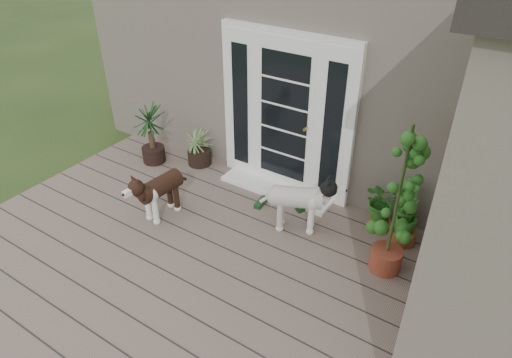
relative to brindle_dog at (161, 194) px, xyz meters
The scene contains 14 objects.
deck 1.40m from the brindle_dog, 33.68° to the right, with size 6.20×4.60×0.12m, color #6B5B4C.
house_main 3.84m from the brindle_dog, 72.22° to the left, with size 7.40×4.00×3.10m, color #665E54.
door_unit 1.88m from the brindle_dog, 57.56° to the left, with size 1.90×0.14×2.15m, color white.
door_step 1.58m from the brindle_dog, 53.61° to the left, with size 1.60×0.40×0.05m, color white.
brindle_dog is the anchor object (origin of this frame).
white_dog 1.70m from the brindle_dog, 23.98° to the left, with size 0.35×0.81×0.67m, color white, non-canonical shape.
spider_plant 1.32m from the brindle_dog, 108.68° to the left, with size 0.58×0.58×0.62m, color #729058, non-canonical shape.
yucca 1.41m from the brindle_dog, 138.56° to the left, with size 0.65×0.65×0.94m, color black, non-canonical shape.
herb_a 2.70m from the brindle_dog, 27.62° to the left, with size 0.44×0.44×0.56m, color #244E16.
herb_b 2.94m from the brindle_dog, 25.24° to the left, with size 0.35×0.35×0.53m, color #1E5819.
herb_c 2.96m from the brindle_dog, 23.00° to the left, with size 0.32×0.32×0.49m, color #255618.
sapling 2.84m from the brindle_dog, 12.75° to the left, with size 0.54×0.54×1.82m, color #29611B, non-canonical shape.
clog_left 1.29m from the brindle_dog, 42.85° to the left, with size 0.12×0.26×0.08m, color #15361A, non-canonical shape.
clog_right 1.84m from the brindle_dog, 36.67° to the left, with size 0.12×0.27×0.08m, color black, non-canonical shape.
Camera 1 is at (2.43, -2.11, 3.68)m, focal length 31.95 mm.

